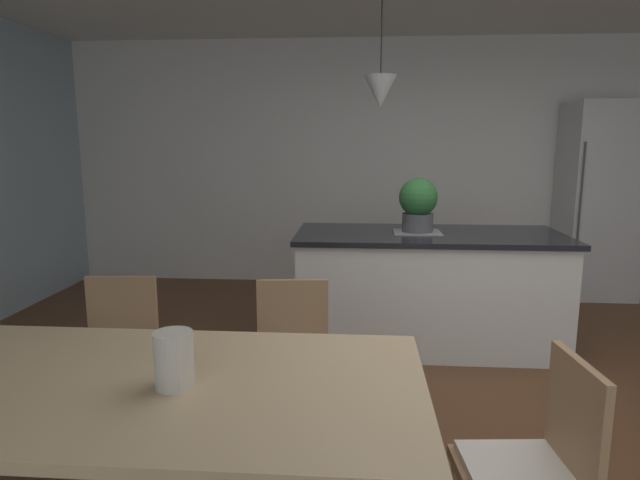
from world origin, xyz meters
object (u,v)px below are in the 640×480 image
Objects in this scene: dining_table at (131,395)px; kitchen_island at (427,288)px; refrigerator at (598,201)px; potted_plant_on_island at (418,204)px; chair_far_left at (116,355)px; vase_on_dining_table at (174,360)px; chair_far_right at (292,360)px; chair_kitchen_end at (534,469)px.

dining_table is 2.77m from kitchen_island.
refrigerator reaches higher than potted_plant_on_island.
vase_on_dining_table is (0.66, -0.93, 0.38)m from chair_far_left.
refrigerator is at bearing 48.09° from chair_far_right.
kitchen_island is at bearing 60.14° from chair_far_right.
dining_table is at bearing -117.42° from potted_plant_on_island.
dining_table is at bearing -119.14° from kitchen_island.
kitchen_island is at bearing 0.00° from potted_plant_on_island.
refrigerator is (3.73, 3.10, 0.52)m from chair_far_left.
chair_far_right is (0.94, -0.00, 0.00)m from chair_far_left.
chair_far_left is 4.44× the size of vase_on_dining_table.
vase_on_dining_table is (-0.29, -0.93, 0.38)m from chair_far_right.
chair_far_left and chair_kitchen_end have the same top height.
kitchen_island reaches higher than dining_table.
chair_far_right is 4.20m from refrigerator.
refrigerator reaches higher than kitchen_island.
potted_plant_on_island is at bearing 62.84° from chair_far_right.
potted_plant_on_island is at bearing -141.77° from refrigerator.
chair_far_right is (0.47, 0.88, -0.22)m from dining_table.
vase_on_dining_table reaches higher than chair_far_left.
potted_plant_on_island is at bearing 66.45° from vase_on_dining_table.
chair_kitchen_end is 4.41m from refrigerator.
chair_far_left is 1.00× the size of chair_kitchen_end.
chair_far_right is 0.43× the size of kitchen_island.
dining_table is 2.41× the size of chair_far_right.
chair_far_left and chair_far_right have the same top height.
potted_plant_on_island is (-2.00, -1.58, 0.13)m from refrigerator.
chair_far_left is 0.43× the size of kitchen_island.
chair_far_right is at bearing -119.86° from kitchen_island.
chair_kitchen_end is 2.50m from potted_plant_on_island.
chair_kitchen_end and chair_far_right have the same top height.
chair_far_left is at bearing 155.12° from chair_kitchen_end.
chair_kitchen_end is 1.00× the size of chair_far_right.
potted_plant_on_island is (1.73, 1.53, 0.65)m from chair_far_left.
chair_far_left is at bearing 180.00° from chair_far_right.
refrigerator reaches higher than chair_far_left.
refrigerator is at bearing 52.68° from vase_on_dining_table.
chair_far_right is at bearing -131.91° from refrigerator.
chair_far_left is 2.06× the size of potted_plant_on_island.
potted_plant_on_island is at bearing 62.58° from dining_table.
potted_plant_on_island is (0.78, 1.53, 0.65)m from chair_far_right.
chair_kitchen_end is (1.42, 0.00, -0.22)m from dining_table.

